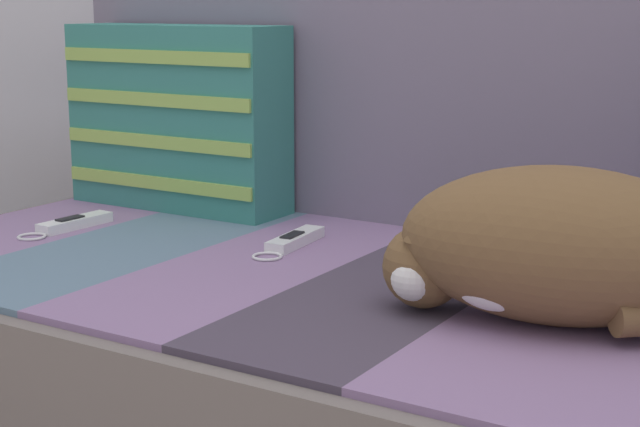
{
  "coord_description": "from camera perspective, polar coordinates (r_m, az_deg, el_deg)",
  "views": [
    {
      "loc": [
        0.49,
        -1.13,
        0.74
      ],
      "look_at": [
        -0.23,
        0.03,
        0.44
      ],
      "focal_mm": 55.0,
      "sensor_mm": 36.0,
      "label": 1
    }
  ],
  "objects": [
    {
      "name": "couch",
      "position": [
        1.45,
        9.6,
        -11.12
      ],
      "size": [
        2.1,
        0.88,
        0.34
      ],
      "color": "brown",
      "rests_on": "ground_plane"
    },
    {
      "name": "sofa_backrest",
      "position": [
        1.69,
        14.97,
        6.94
      ],
      "size": [
        2.06,
        0.14,
        0.5
      ],
      "color": "slate",
      "rests_on": "couch"
    },
    {
      "name": "throw_pillow_striped",
      "position": [
        1.93,
        -8.29,
        5.56
      ],
      "size": [
        0.45,
        0.14,
        0.35
      ],
      "color": "#337A70",
      "rests_on": "couch"
    },
    {
      "name": "sleeping_cat",
      "position": [
        1.25,
        13.07,
        -2.03
      ],
      "size": [
        0.46,
        0.3,
        0.2
      ],
      "color": "brown",
      "rests_on": "couch"
    },
    {
      "name": "game_remote_near",
      "position": [
        1.8,
        -14.24,
        -0.58
      ],
      "size": [
        0.05,
        0.2,
        0.02
      ],
      "color": "white",
      "rests_on": "couch"
    },
    {
      "name": "game_remote_far",
      "position": [
        1.62,
        -1.57,
        -1.59
      ],
      "size": [
        0.06,
        0.2,
        0.02
      ],
      "color": "white",
      "rests_on": "couch"
    }
  ]
}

